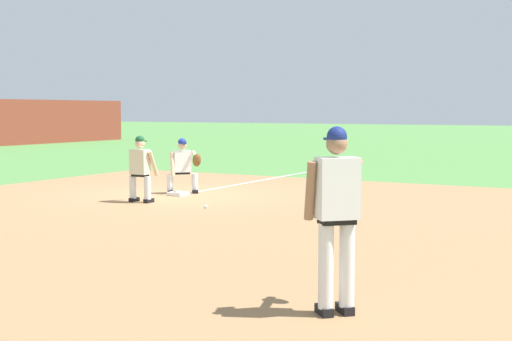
{
  "coord_description": "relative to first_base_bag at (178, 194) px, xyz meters",
  "views": [
    {
      "loc": [
        -13.63,
        -9.72,
        2.02
      ],
      "look_at": [
        -5.08,
        -4.94,
        1.18
      ],
      "focal_mm": 50.0,
      "sensor_mm": 36.0,
      "label": 1
    }
  ],
  "objects": [
    {
      "name": "baseball",
      "position": [
        -1.5,
        -1.76,
        -0.01
      ],
      "size": [
        0.07,
        0.07,
        0.07
      ],
      "primitive_type": "sphere",
      "color": "white",
      "rests_on": "ground"
    },
    {
      "name": "baserunner",
      "position": [
        -1.4,
        -0.0,
        0.75
      ],
      "size": [
        0.43,
        0.59,
        1.46
      ],
      "color": "black",
      "rests_on": "ground"
    },
    {
      "name": "first_baseman",
      "position": [
        0.36,
        0.09,
        0.69
      ],
      "size": [
        0.74,
        1.08,
        1.34
      ],
      "color": "black",
      "rests_on": "ground"
    },
    {
      "name": "first_base_bag",
      "position": [
        0.0,
        0.0,
        0.0
      ],
      "size": [
        0.38,
        0.38,
        0.09
      ],
      "primitive_type": "cube",
      "color": "white",
      "rests_on": "ground"
    },
    {
      "name": "infield_dirt_patch",
      "position": [
        -3.63,
        -3.53,
        -0.04
      ],
      "size": [
        18.0,
        18.0,
        0.01
      ],
      "primitive_type": "cube",
      "color": "#9E754C",
      "rests_on": "ground"
    },
    {
      "name": "foul_line_stripe",
      "position": [
        5.29,
        0.0,
        -0.04
      ],
      "size": [
        10.57,
        0.1,
        0.0
      ],
      "primitive_type": "cube",
      "color": "white",
      "rests_on": "ground"
    },
    {
      "name": "pitcher",
      "position": [
        -7.21,
        -7.04,
        1.01
      ],
      "size": [
        0.85,
        0.56,
        1.86
      ],
      "color": "black",
      "rests_on": "ground"
    },
    {
      "name": "ground_plane",
      "position": [
        0.0,
        0.0,
        -0.04
      ],
      "size": [
        160.0,
        160.0,
        0.0
      ],
      "primitive_type": "plane",
      "color": "#518942"
    }
  ]
}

